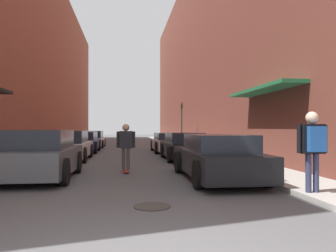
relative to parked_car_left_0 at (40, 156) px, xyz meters
The scene contains 16 objects.
ground 12.45m from the parked_car_left_0, 78.30° to the left, with size 103.48×103.48×0.00m, color #515154.
curb_strip_left 17.00m from the parked_car_left_0, 96.77° to the left, with size 1.80×47.04×0.12m.
curb_strip_right 18.30m from the parked_car_left_0, 67.34° to the left, with size 1.80×47.04×0.12m.
building_row_left 18.66m from the parked_car_left_0, 106.21° to the left, with size 4.90×47.04×13.95m.
building_row_right 20.77m from the parked_car_left_0, 59.49° to the left, with size 4.90×47.04×15.24m.
parked_car_left_0 is the anchor object (origin of this frame).
parked_car_left_1 5.62m from the parked_car_left_0, 91.29° to the left, with size 1.93×4.34×1.36m.
parked_car_left_2 10.62m from the parked_car_left_0, 90.47° to the left, with size 1.93×4.41×1.26m.
parked_car_left_3 15.63m from the parked_car_left_0, 89.98° to the left, with size 1.86×4.18×1.26m.
parked_car_right_0 5.15m from the parked_car_left_0, ahead, with size 1.95×4.75×1.31m.
parked_car_right_1 7.29m from the parked_car_left_0, 44.55° to the left, with size 1.85×4.08×1.28m.
parked_car_right_2 11.32m from the parked_car_left_0, 62.91° to the left, with size 1.95×4.67×1.19m.
skateboarder 2.75m from the parked_car_left_0, 24.31° to the left, with size 0.62×0.78×1.63m.
manhole_cover 4.80m from the parked_car_left_0, 51.41° to the right, with size 0.70×0.70×0.02m.
traffic_light 15.78m from the parked_car_left_0, 64.77° to the left, with size 0.16×0.22×3.27m.
pedestrian 7.29m from the parked_car_left_0, 27.97° to the right, with size 0.69×0.38×1.73m.
Camera 1 is at (-0.08, -3.26, 1.50)m, focal length 35.00 mm.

